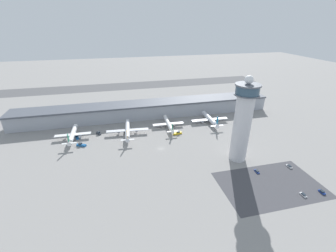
{
  "coord_description": "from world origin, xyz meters",
  "views": [
    {
      "loc": [
        -30.55,
        -154.38,
        95.17
      ],
      "look_at": [
        9.11,
        12.87,
        13.53
      ],
      "focal_mm": 24.0,
      "sensor_mm": 36.0,
      "label": 1
    }
  ],
  "objects_px": {
    "service_truck_catering": "(99,133)",
    "service_truck_water": "(178,133)",
    "car_blue_compact": "(289,166)",
    "service_truck_baggage": "(77,137)",
    "airplane_gate_charlie": "(168,124)",
    "service_truck_fuel": "(81,145)",
    "car_silver_sedan": "(257,171)",
    "airplane_gate_bravo": "(128,130)",
    "airplane_gate_delta": "(210,119)",
    "control_tower": "(243,121)",
    "airplane_gate_alpha": "(73,134)",
    "car_navy_sedan": "(303,195)",
    "car_black_suv": "(322,192)"
  },
  "relations": [
    {
      "from": "car_blue_compact",
      "to": "service_truck_baggage",
      "type": "bearing_deg",
      "value": 151.98
    },
    {
      "from": "airplane_gate_charlie",
      "to": "car_black_suv",
      "type": "relative_size",
      "value": 8.73
    },
    {
      "from": "airplane_gate_alpha",
      "to": "service_truck_water",
      "type": "height_order",
      "value": "airplane_gate_alpha"
    },
    {
      "from": "airplane_gate_delta",
      "to": "service_truck_water",
      "type": "distance_m",
      "value": 41.91
    },
    {
      "from": "car_blue_compact",
      "to": "airplane_gate_alpha",
      "type": "bearing_deg",
      "value": 152.85
    },
    {
      "from": "airplane_gate_bravo",
      "to": "service_truck_baggage",
      "type": "distance_m",
      "value": 44.76
    },
    {
      "from": "airplane_gate_bravo",
      "to": "service_truck_fuel",
      "type": "xyz_separation_m",
      "value": [
        -39.31,
        -11.95,
        -3.56
      ]
    },
    {
      "from": "car_silver_sedan",
      "to": "service_truck_catering",
      "type": "bearing_deg",
      "value": 142.3
    },
    {
      "from": "control_tower",
      "to": "car_navy_sedan",
      "type": "height_order",
      "value": "control_tower"
    },
    {
      "from": "car_navy_sedan",
      "to": "car_silver_sedan",
      "type": "bearing_deg",
      "value": 116.96
    },
    {
      "from": "car_navy_sedan",
      "to": "airplane_gate_alpha",
      "type": "bearing_deg",
      "value": 143.47
    },
    {
      "from": "airplane_gate_charlie",
      "to": "airplane_gate_bravo",
      "type": "bearing_deg",
      "value": -171.27
    },
    {
      "from": "control_tower",
      "to": "car_navy_sedan",
      "type": "xyz_separation_m",
      "value": [
        18.61,
        -45.45,
        -30.8
      ]
    },
    {
      "from": "airplane_gate_charlie",
      "to": "service_truck_baggage",
      "type": "distance_m",
      "value": 84.16
    },
    {
      "from": "service_truck_fuel",
      "to": "car_silver_sedan",
      "type": "height_order",
      "value": "service_truck_fuel"
    },
    {
      "from": "service_truck_catering",
      "to": "service_truck_water",
      "type": "relative_size",
      "value": 0.76
    },
    {
      "from": "car_silver_sedan",
      "to": "airplane_gate_delta",
      "type": "bearing_deg",
      "value": 89.67
    },
    {
      "from": "airplane_gate_charlie",
      "to": "service_truck_water",
      "type": "bearing_deg",
      "value": -72.74
    },
    {
      "from": "airplane_gate_charlie",
      "to": "car_black_suv",
      "type": "distance_m",
      "value": 130.62
    },
    {
      "from": "airplane_gate_bravo",
      "to": "airplane_gate_delta",
      "type": "bearing_deg",
      "value": 4.54
    },
    {
      "from": "service_truck_catering",
      "to": "car_silver_sedan",
      "type": "distance_m",
      "value": 137.28
    },
    {
      "from": "airplane_gate_delta",
      "to": "service_truck_water",
      "type": "height_order",
      "value": "airplane_gate_delta"
    },
    {
      "from": "airplane_gate_alpha",
      "to": "service_truck_fuel",
      "type": "distance_m",
      "value": 16.79
    },
    {
      "from": "airplane_gate_delta",
      "to": "service_truck_baggage",
      "type": "xyz_separation_m",
      "value": [
        -127.5,
        -2.71,
        -3.05
      ]
    },
    {
      "from": "airplane_gate_charlie",
      "to": "service_truck_baggage",
      "type": "bearing_deg",
      "value": -178.5
    },
    {
      "from": "control_tower",
      "to": "service_truck_water",
      "type": "bearing_deg",
      "value": 124.13
    },
    {
      "from": "control_tower",
      "to": "service_truck_water",
      "type": "xyz_separation_m",
      "value": [
        -33.11,
        48.85,
        -30.25
      ]
    },
    {
      "from": "airplane_gate_charlie",
      "to": "service_truck_baggage",
      "type": "relative_size",
      "value": 4.67
    },
    {
      "from": "control_tower",
      "to": "airplane_gate_alpha",
      "type": "relative_size",
      "value": 1.78
    },
    {
      "from": "service_truck_water",
      "to": "service_truck_fuel",
      "type": "bearing_deg",
      "value": -178.42
    },
    {
      "from": "service_truck_baggage",
      "to": "airplane_gate_bravo",
      "type": "bearing_deg",
      "value": -4.99
    },
    {
      "from": "airplane_gate_delta",
      "to": "service_truck_fuel",
      "type": "distance_m",
      "value": 123.78
    },
    {
      "from": "airplane_gate_delta",
      "to": "car_blue_compact",
      "type": "xyz_separation_m",
      "value": [
        25.14,
        -83.95,
        -3.53
      ]
    },
    {
      "from": "car_black_suv",
      "to": "car_blue_compact",
      "type": "distance_m",
      "value": 27.16
    },
    {
      "from": "airplane_gate_bravo",
      "to": "service_truck_baggage",
      "type": "height_order",
      "value": "airplane_gate_bravo"
    },
    {
      "from": "airplane_gate_charlie",
      "to": "airplane_gate_delta",
      "type": "relative_size",
      "value": 0.99
    },
    {
      "from": "service_truck_water",
      "to": "car_silver_sedan",
      "type": "height_order",
      "value": "service_truck_water"
    },
    {
      "from": "airplane_gate_alpha",
      "to": "control_tower",
      "type": "bearing_deg",
      "value": -25.98
    },
    {
      "from": "airplane_gate_charlie",
      "to": "car_blue_compact",
      "type": "bearing_deg",
      "value": -50.6
    },
    {
      "from": "airplane_gate_charlie",
      "to": "service_truck_fuel",
      "type": "xyz_separation_m",
      "value": [
        -78.94,
        -18.03,
        -2.96
      ]
    },
    {
      "from": "service_truck_fuel",
      "to": "service_truck_baggage",
      "type": "height_order",
      "value": "service_truck_baggage"
    },
    {
      "from": "service_truck_catering",
      "to": "service_truck_baggage",
      "type": "xyz_separation_m",
      "value": [
        -18.4,
        -3.0,
        0.15
      ]
    },
    {
      "from": "service_truck_catering",
      "to": "service_truck_water",
      "type": "distance_m",
      "value": 72.49
    },
    {
      "from": "airplane_gate_delta",
      "to": "car_silver_sedan",
      "type": "xyz_separation_m",
      "value": [
        -0.48,
        -83.65,
        -3.57
      ]
    },
    {
      "from": "control_tower",
      "to": "service_truck_baggage",
      "type": "relative_size",
      "value": 7.9
    },
    {
      "from": "airplane_gate_charlie",
      "to": "car_navy_sedan",
      "type": "bearing_deg",
      "value": -62.78
    },
    {
      "from": "airplane_gate_charlie",
      "to": "car_silver_sedan",
      "type": "relative_size",
      "value": 7.99
    },
    {
      "from": "service_truck_fuel",
      "to": "service_truck_water",
      "type": "distance_m",
      "value": 83.85
    },
    {
      "from": "control_tower",
      "to": "airplane_gate_alpha",
      "type": "distance_m",
      "value": 141.5
    },
    {
      "from": "airplane_gate_alpha",
      "to": "car_black_suv",
      "type": "height_order",
      "value": "airplane_gate_alpha"
    }
  ]
}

